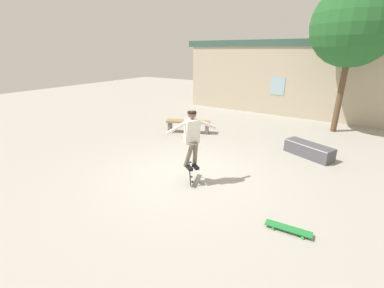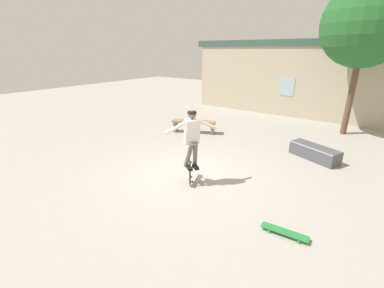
{
  "view_description": "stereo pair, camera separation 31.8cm",
  "coord_description": "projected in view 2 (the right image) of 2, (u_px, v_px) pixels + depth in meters",
  "views": [
    {
      "loc": [
        3.53,
        -5.2,
        3.25
      ],
      "look_at": [
        0.31,
        -0.26,
        1.08
      ],
      "focal_mm": 24.0,
      "sensor_mm": 36.0,
      "label": 1
    },
    {
      "loc": [
        3.79,
        -5.01,
        3.25
      ],
      "look_at": [
        0.31,
        -0.26,
        1.08
      ],
      "focal_mm": 24.0,
      "sensor_mm": 36.0,
      "label": 2
    }
  ],
  "objects": [
    {
      "name": "park_bench",
      "position": [
        194.0,
        124.0,
        10.58
      ],
      "size": [
        1.8,
        1.1,
        0.52
      ],
      "rotation": [
        0.0,
        0.0,
        0.42
      ],
      "color": "#99754C",
      "rests_on": "ground_plane"
    },
    {
      "name": "skateboard_resting",
      "position": [
        285.0,
        232.0,
        4.76
      ],
      "size": [
        0.87,
        0.26,
        0.08
      ],
      "rotation": [
        0.0,
        0.0,
        3.22
      ],
      "color": "#237F38",
      "rests_on": "ground_plane"
    },
    {
      "name": "ground_plane",
      "position": [
        188.0,
        176.0,
        7.02
      ],
      "size": [
        40.0,
        40.0,
        0.0
      ],
      "primitive_type": "plane",
      "color": "#A39E93"
    },
    {
      "name": "skate_ledge",
      "position": [
        314.0,
        152.0,
        8.07
      ],
      "size": [
        1.6,
        1.1,
        0.42
      ],
      "rotation": [
        0.0,
        0.0,
        -0.42
      ],
      "color": "#4C4C51",
      "rests_on": "ground_plane"
    },
    {
      "name": "building_backdrop",
      "position": [
        291.0,
        78.0,
        12.79
      ],
      "size": [
        10.91,
        0.52,
        4.67
      ],
      "color": "#B7A88E",
      "rests_on": "ground_plane"
    },
    {
      "name": "tree_right",
      "position": [
        366.0,
        24.0,
        9.17
      ],
      "size": [
        3.06,
        3.06,
        5.65
      ],
      "color": "brown",
      "rests_on": "ground_plane"
    },
    {
      "name": "skater",
      "position": [
        192.0,
        134.0,
        6.19
      ],
      "size": [
        0.81,
        1.14,
        1.51
      ],
      "rotation": [
        0.0,
        0.0,
        -0.6
      ],
      "color": "silver"
    },
    {
      "name": "skateboard_flipping",
      "position": [
        190.0,
        172.0,
        6.65
      ],
      "size": [
        0.46,
        0.64,
        0.51
      ],
      "rotation": [
        0.0,
        0.0,
        -0.93
      ],
      "color": "black"
    }
  ]
}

